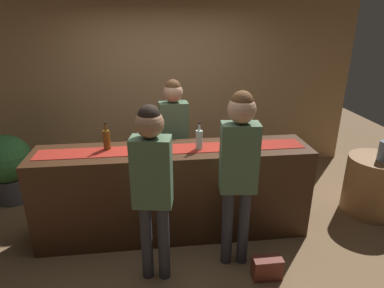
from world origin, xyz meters
The scene contains 16 objects.
ground_plane centered at (0.00, 0.00, 0.00)m, with size 10.00×10.00×0.00m, color brown.
back_wall centered at (0.00, 1.90, 1.45)m, with size 6.00×0.12×2.90m, color tan.
bar_counter centered at (0.00, 0.00, 0.52)m, with size 2.98×0.60×1.03m, color #3D2314.
counter_runner_cloth centered at (0.00, 0.00, 1.04)m, with size 2.83×0.28×0.01m, color maroon.
wine_bottle_amber centered at (-0.69, 0.08, 1.15)m, with size 0.07×0.07×0.30m.
wine_bottle_green centered at (0.74, -0.02, 1.15)m, with size 0.07×0.07×0.30m.
wine_bottle_clear centered at (0.27, -0.04, 1.15)m, with size 0.07×0.07×0.30m.
wine_glass_near_customer centered at (-0.23, -0.10, 1.14)m, with size 0.07×0.07×0.14m.
wine_glass_mid_counter centered at (0.54, -0.10, 1.14)m, with size 0.07×0.07×0.14m.
bartender centered at (0.05, 0.58, 1.03)m, with size 0.35×0.23×1.67m.
customer_sipping centered at (0.56, -0.59, 1.11)m, with size 0.36×0.25×1.78m.
customer_browsing centered at (-0.23, -0.70, 1.06)m, with size 0.37×0.26×1.71m.
round_side_table centered at (2.51, 0.13, 0.37)m, with size 0.68×0.68×0.74m, color olive.
vase_on_side_table centered at (2.51, 0.07, 0.86)m, with size 0.13×0.13×0.24m, color slate.
potted_plant_tall centered at (-2.13, 0.97, 0.54)m, with size 0.64×0.64×0.93m.
handbag centered at (0.82, -0.85, 0.11)m, with size 0.28×0.14×0.22m, color brown.
Camera 1 is at (-0.20, -3.29, 2.36)m, focal length 31.19 mm.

